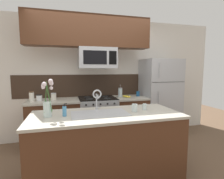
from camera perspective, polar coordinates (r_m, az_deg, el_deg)
name	(u,v)px	position (r m, az deg, el deg)	size (l,w,h in m)	color
ground_plane	(108,162)	(3.08, -1.38, -22.63)	(10.00, 10.00, 0.00)	brown
rear_partition	(107,78)	(4.01, -1.56, 3.68)	(5.20, 0.10, 2.60)	silver
splash_band	(95,85)	(3.91, -5.65, 1.36)	(3.35, 0.01, 0.48)	#332319
back_counter_left	(54,123)	(3.68, -18.27, -10.31)	(1.00, 0.65, 0.91)	#4C2B19
back_counter_right	(130,117)	(3.91, 5.75, -9.00)	(0.69, 0.65, 0.91)	#4C2B19
stove_range	(98,119)	(3.72, -4.70, -9.70)	(0.76, 0.64, 0.93)	#A8AAAF
microwave	(97,58)	(3.56, -4.84, 10.18)	(0.74, 0.40, 0.40)	#A8AAAF
upper_cabinet_band	(90,32)	(3.57, -7.36, 18.26)	(2.39, 0.34, 0.60)	#4C2B19
refrigerator	(159,97)	(4.14, 15.13, -2.53)	(0.78, 0.74, 1.73)	#A8AAAF
storage_jar_tall	(32,96)	(3.57, -24.77, -2.08)	(0.09, 0.09, 0.19)	silver
storage_jar_medium	(39,98)	(3.59, -22.69, -2.51)	(0.11, 0.11, 0.12)	silver
storage_jar_short	(54,97)	(3.55, -18.52, -2.24)	(0.10, 0.10, 0.14)	silver
banana_bunch	(127,96)	(3.72, 4.92, -2.28)	(0.19, 0.15, 0.08)	yellow
french_press	(120,92)	(3.79, 2.71, -0.92)	(0.09, 0.09, 0.27)	silver
coffee_tin	(138,94)	(3.93, 8.48, -1.37)	(0.08, 0.08, 0.11)	#1E5184
island_counter	(107,145)	(2.55, -1.74, -17.70)	(2.02, 0.86, 0.91)	#4C2B19
kitchen_sink	(100,119)	(2.40, -3.95, -9.49)	(0.76, 0.44, 0.16)	#ADAFB5
sink_faucet	(97,97)	(2.55, -4.91, -2.40)	(0.14, 0.14, 0.31)	#B7BABF
dish_soap_bottle	(64,111)	(2.33, -15.26, -6.76)	(0.06, 0.05, 0.16)	#4C93C6
drinking_glass	(135,108)	(2.50, 7.38, -5.94)	(0.08, 0.08, 0.11)	silver
spare_glass	(145,107)	(2.63, 10.59, -5.59)	(0.06, 0.06, 0.09)	silver
flower_vase	(47,104)	(2.33, -20.32, -4.37)	(0.14, 0.16, 0.48)	silver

